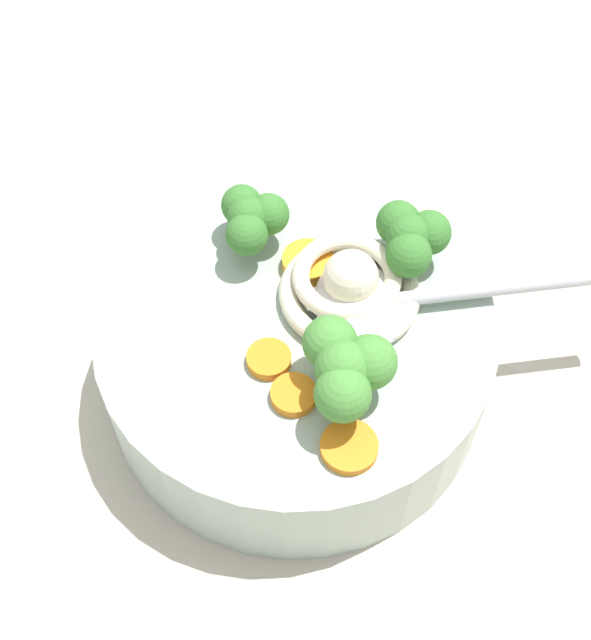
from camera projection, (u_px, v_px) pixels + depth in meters
The scene contains 11 objects.
table_slab at pixel (366, 432), 48.53cm from camera, with size 134.36×134.36×3.89cm, color #BCB29E.
soup_bowl at pixel (296, 352), 45.59cm from camera, with size 20.78×20.78×6.16cm.
noodle_pile at pixel (343, 287), 43.11cm from camera, with size 8.07×7.91×3.24cm.
soup_spoon at pixel (393, 300), 42.89cm from camera, with size 6.84×17.53×1.60cm.
broccoli_floret_beside_noodles at pixel (251, 218), 44.24cm from camera, with size 4.37×3.76×3.46cm.
broccoli_floret_rear at pixel (411, 237), 43.34cm from camera, with size 4.62×3.98×3.65cm.
broccoli_floret_left at pixel (347, 369), 38.47cm from camera, with size 5.14×4.42×4.06cm.
carrot_slice_near_spoon at pixel (294, 395), 40.30cm from camera, with size 2.25×2.25×0.56cm, color orange.
carrot_slice_center at pixel (269, 359), 41.45cm from camera, with size 2.22×2.22×0.56cm, color orange.
carrot_slice_far at pixel (308, 263), 44.81cm from camera, with size 2.74×2.74×0.79cm, color orange.
carrot_slice_extra_b at pixel (349, 447), 38.75cm from camera, with size 2.71×2.71×0.49cm, color orange.
Camera 1 is at (-19.93, 11.42, 45.37)cm, focal length 47.37 mm.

